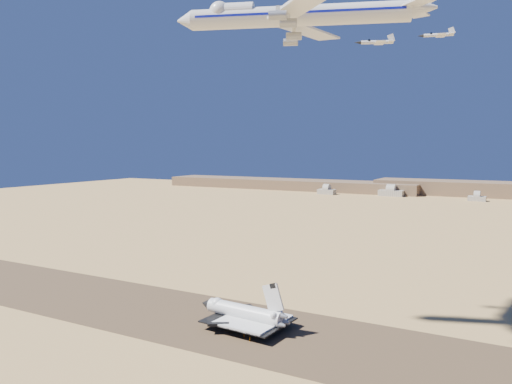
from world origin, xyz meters
The scene contains 11 objects.
ground centered at (0.00, 0.00, 0.00)m, with size 1200.00×1200.00×0.00m, color tan.
runway centered at (0.00, 0.00, 0.03)m, with size 600.00×50.00×0.06m, color brown.
ridgeline centered at (65.32, 527.31, 7.63)m, with size 960.00×90.00×18.00m.
hangars centered at (-64.00, 478.43, 4.83)m, with size 200.50×29.50×30.00m.
shuttle centered at (6.45, 0.55, 4.69)m, with size 35.53×23.47×17.46m.
carrier_747 centered at (22.10, 3.04, 102.76)m, with size 80.70×59.78×20.32m.
crew_a centered at (14.58, -9.68, 0.84)m, with size 0.57×0.37×1.56m, color #BC630B.
crew_b centered at (14.46, -5.60, 1.00)m, with size 0.91×0.53×1.88m, color #BC630B.
crew_c centered at (11.55, -8.10, 0.89)m, with size 0.97×0.50×1.65m, color #BC630B.
chase_jet_c centered at (37.34, 47.63, 101.29)m, with size 14.63×8.69×3.78m.
chase_jet_d centered at (57.20, 61.91, 104.61)m, with size 13.59×7.82×3.45m.
Camera 1 is at (89.93, -143.44, 61.78)m, focal length 35.00 mm.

